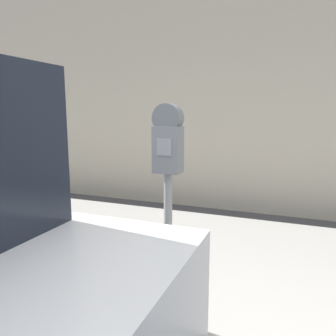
# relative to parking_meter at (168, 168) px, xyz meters

# --- Properties ---
(sidewalk) EXTENTS (24.00, 2.80, 0.11)m
(sidewalk) POSITION_rel_parking_meter_xyz_m (0.10, 1.16, -1.17)
(sidewalk) COLOR #9E9B96
(sidewalk) RESTS_ON ground_plane
(building_facade) EXTENTS (24.00, 0.30, 5.22)m
(building_facade) POSITION_rel_parking_meter_xyz_m (0.10, 3.38, 1.38)
(building_facade) COLOR beige
(building_facade) RESTS_ON ground_plane
(parking_meter) EXTENTS (0.19, 0.14, 1.54)m
(parking_meter) POSITION_rel_parking_meter_xyz_m (0.00, 0.00, 0.00)
(parking_meter) COLOR gray
(parking_meter) RESTS_ON sidewalk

